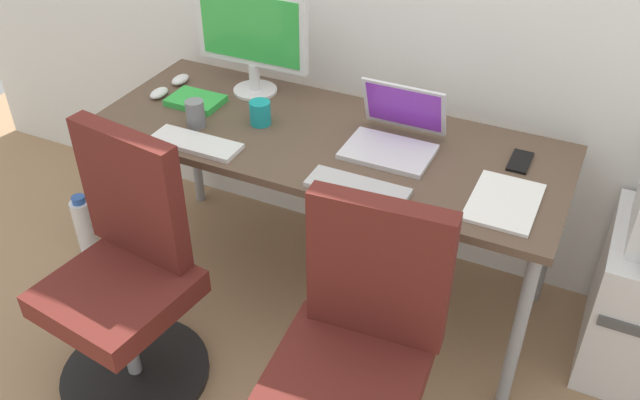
{
  "coord_description": "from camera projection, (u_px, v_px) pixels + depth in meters",
  "views": [
    {
      "loc": [
        0.91,
        -1.97,
        2.0
      ],
      "look_at": [
        0.0,
        -0.05,
        0.47
      ],
      "focal_mm": 38.17,
      "sensor_mm": 36.0,
      "label": 1
    }
  ],
  "objects": [
    {
      "name": "desk",
      "position": [
        326.0,
        151.0,
        2.54
      ],
      "size": [
        1.77,
        0.69,
        0.73
      ],
      "color": "brown",
      "rests_on": "ground"
    },
    {
      "name": "open_laptop",
      "position": [
        395.0,
        133.0,
        2.42
      ],
      "size": [
        0.31,
        0.3,
        0.22
      ],
      "color": "silver",
      "rests_on": "desk"
    },
    {
      "name": "notebook",
      "position": [
        196.0,
        101.0,
        2.71
      ],
      "size": [
        0.21,
        0.15,
        0.03
      ],
      "primitive_type": "cube",
      "color": "green",
      "rests_on": "desk"
    },
    {
      "name": "mouse_by_monitor",
      "position": [
        180.0,
        80.0,
        2.86
      ],
      "size": [
        0.06,
        0.1,
        0.03
      ],
      "primitive_type": "ellipsoid",
      "color": "silver",
      "rests_on": "desk"
    },
    {
      "name": "paper_pile",
      "position": [
        504.0,
        202.0,
        2.16
      ],
      "size": [
        0.21,
        0.3,
        0.01
      ],
      "primitive_type": "cube",
      "color": "white",
      "rests_on": "desk"
    },
    {
      "name": "pen_cup",
      "position": [
        195.0,
        114.0,
        2.54
      ],
      "size": [
        0.07,
        0.07,
        0.1
      ],
      "primitive_type": "cylinder",
      "color": "slate",
      "rests_on": "desk"
    },
    {
      "name": "desktop_monitor",
      "position": [
        252.0,
        34.0,
        2.66
      ],
      "size": [
        0.48,
        0.18,
        0.43
      ],
      "color": "silver",
      "rests_on": "desk"
    },
    {
      "name": "water_bottle_on_floor",
      "position": [
        85.0,
        227.0,
        3.01
      ],
      "size": [
        0.09,
        0.09,
        0.31
      ],
      "color": "white",
      "rests_on": "ground"
    },
    {
      "name": "keyboard_by_laptop",
      "position": [
        358.0,
        188.0,
        2.22
      ],
      "size": [
        0.34,
        0.12,
        0.02
      ],
      "primitive_type": "cube",
      "color": "#B7B7B7",
      "rests_on": "desk"
    },
    {
      "name": "mouse_by_laptop",
      "position": [
        159.0,
        93.0,
        2.76
      ],
      "size": [
        0.06,
        0.1,
        0.03
      ],
      "primitive_type": "ellipsoid",
      "color": "silver",
      "rests_on": "desk"
    },
    {
      "name": "office_chair_right",
      "position": [
        356.0,
        363.0,
        2.03
      ],
      "size": [
        0.54,
        0.54,
        0.94
      ],
      "color": "black",
      "rests_on": "ground"
    },
    {
      "name": "office_chair_left",
      "position": [
        127.0,
        280.0,
        2.33
      ],
      "size": [
        0.54,
        0.54,
        0.94
      ],
      "color": "black",
      "rests_on": "ground"
    },
    {
      "name": "phone_near_monitor",
      "position": [
        520.0,
        161.0,
        2.36
      ],
      "size": [
        0.07,
        0.14,
        0.01
      ],
      "primitive_type": "cube",
      "color": "black",
      "rests_on": "desk"
    },
    {
      "name": "keyboard_by_monitor",
      "position": [
        196.0,
        143.0,
        2.45
      ],
      "size": [
        0.34,
        0.12,
        0.02
      ],
      "primitive_type": "cube",
      "color": "silver",
      "rests_on": "desk"
    },
    {
      "name": "ground_plane",
      "position": [
        325.0,
        283.0,
        2.93
      ],
      "size": [
        5.28,
        5.28,
        0.0
      ],
      "primitive_type": "plane",
      "color": "#9E7A56"
    },
    {
      "name": "coffee_mug",
      "position": [
        260.0,
        113.0,
        2.56
      ],
      "size": [
        0.08,
        0.08,
        0.09
      ],
      "primitive_type": "cylinder",
      "color": "teal",
      "rests_on": "desk"
    }
  ]
}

